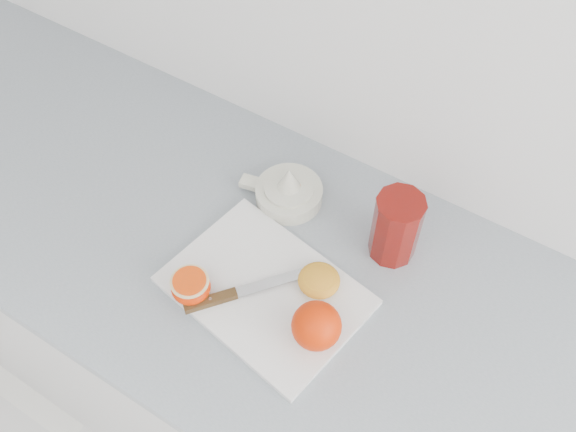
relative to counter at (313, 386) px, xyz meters
The scene contains 8 objects.
counter is the anchor object (origin of this frame).
cutting_board 0.46m from the counter, 146.40° to the right, with size 0.33×0.24×0.01m, color white.
whole_orange 0.51m from the counter, 65.10° to the right, with size 0.08×0.08×0.08m.
half_orange 0.53m from the counter, 145.36° to the right, with size 0.07×0.07×0.04m.
squeezed_shell 0.47m from the counter, 158.74° to the left, with size 0.07×0.07×0.03m.
paring_knife 0.49m from the counter, 140.24° to the right, with size 0.15×0.18×0.01m.
citrus_juicer 0.51m from the counter, 137.68° to the left, with size 0.16×0.13×0.09m.
red_tumbler 0.53m from the counter, 65.62° to the left, with size 0.09×0.09×0.14m.
Camera 1 is at (0.38, 1.20, 1.87)m, focal length 40.00 mm.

